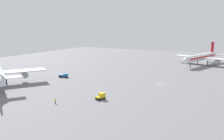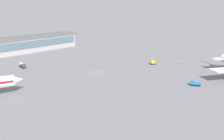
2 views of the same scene
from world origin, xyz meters
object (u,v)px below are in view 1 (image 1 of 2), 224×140
pushback_tractor (64,75)px  baggage_tug (101,96)px  ground_crew_worker (55,101)px  airplane_at_gate (201,57)px

pushback_tractor → baggage_tug: 42.45m
ground_crew_worker → baggage_tug: bearing=-122.7°
pushback_tractor → ground_crew_worker: size_ratio=2.86×
airplane_at_gate → pushback_tractor: airplane_at_gate is taller
airplane_at_gate → baggage_tug: 99.68m
airplane_at_gate → ground_crew_worker: bearing=1.3°
pushback_tractor → baggage_tug: bearing=-52.4°
airplane_at_gate → pushback_tractor: (-74.68, 54.60, -4.28)m
pushback_tractor → ground_crew_worker: bearing=-74.0°
airplane_at_gate → baggage_tug: airplane_at_gate is taller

